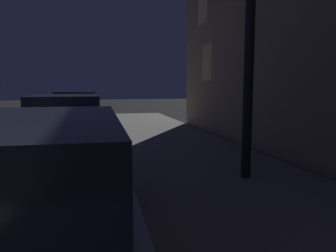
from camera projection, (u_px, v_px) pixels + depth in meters
The scene contains 3 objects.
car_silver at pixel (16, 204), 2.65m from camera, with size 2.17×4.62×1.43m.
car_blue at pixel (64, 125), 8.06m from camera, with size 2.14×4.59×1.43m.
car_white at pixel (74, 108), 13.81m from camera, with size 2.23×4.55×1.43m.
Camera 1 is at (3.44, 0.05, 1.66)m, focal length 35.39 mm.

